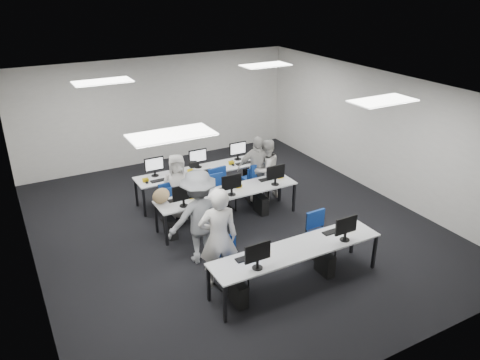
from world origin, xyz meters
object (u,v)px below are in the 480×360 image
student_1 (266,170)px  student_2 (178,187)px  chair_0 (231,273)px  chair_4 (258,193)px  desk_mid (228,194)px  desk_front (297,251)px  chair_1 (320,243)px  chair_2 (172,211)px  chair_7 (254,186)px  chair_3 (222,197)px  chair_5 (173,207)px  chair_6 (211,196)px  student_3 (257,169)px  photographer (199,217)px  student_0 (218,238)px

student_1 → student_2: (-2.21, 0.14, -0.01)m
chair_0 → chair_4: 3.32m
desk_mid → student_2: bearing=140.3°
desk_front → chair_1: (0.93, 0.51, -0.40)m
chair_1 → chair_2: bearing=125.4°
chair_7 → chair_3: bearing=-171.6°
chair_5 → chair_6: (0.97, 0.06, 0.03)m
student_3 → photographer: (-2.27, -1.74, 0.12)m
photographer → chair_2: bearing=-89.7°
chair_2 → chair_4: chair_2 is taller
chair_0 → chair_5: (0.05, 2.89, -0.03)m
chair_3 → student_3: student_3 is taller
chair_5 → student_0: student_0 is taller
chair_2 → chair_4: bearing=-4.1°
chair_0 → chair_7: size_ratio=0.97×
student_2 → photographer: (-0.28, -1.81, 0.18)m
chair_1 → student_0: size_ratio=0.48×
chair_3 → chair_1: bearing=-77.6°
chair_1 → student_3: size_ratio=0.56×
chair_0 → chair_1: size_ratio=1.03×
chair_7 → student_2: 2.04m
chair_1 → student_1: student_1 is taller
chair_1 → student_3: 2.80m
chair_4 → student_1: (0.31, 0.13, 0.49)m
chair_0 → chair_5: 2.89m
chair_6 → chair_7: (1.14, -0.04, 0.01)m
chair_2 → photographer: (-0.06, -1.65, 0.65)m
student_1 → photographer: 3.01m
student_3 → student_0: bearing=-110.0°
chair_3 → photographer: size_ratio=0.53×
chair_5 → chair_1: bearing=-50.0°
chair_3 → student_1: (1.19, 0.01, 0.45)m
desk_mid → student_0: bearing=-121.3°
chair_1 → chair_2: (-2.03, 2.65, -0.01)m
desk_front → chair_3: (0.14, 3.18, -0.37)m
chair_3 → student_2: 1.12m
chair_5 → photographer: (-0.16, -1.84, 0.66)m
chair_4 → chair_3: bearing=-178.5°
chair_1 → chair_3: size_ratio=0.92×
chair_5 → photographer: bearing=-89.1°
photographer → chair_5: bearing=-92.6°
photographer → chair_1: bearing=156.7°
student_2 → student_3: 1.99m
student_2 → student_3: student_3 is taller
student_0 → student_2: student_0 is taller
student_2 → desk_front: bearing=-59.1°
student_1 → chair_5: bearing=-14.6°
chair_5 → chair_2: bearing=-112.6°
chair_6 → chair_2: bearing=-167.7°
chair_6 → photographer: 2.31m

